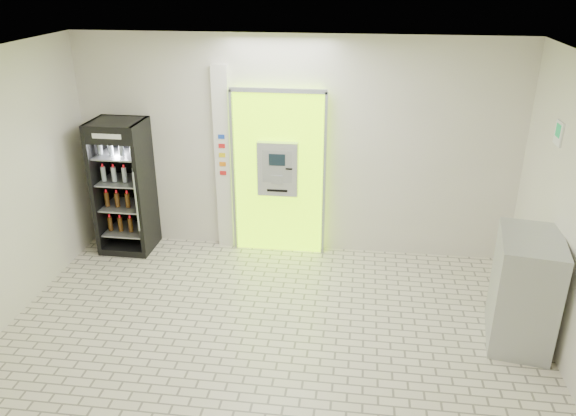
# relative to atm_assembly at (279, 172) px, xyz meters

# --- Properties ---
(ground) EXTENTS (6.00, 6.00, 0.00)m
(ground) POSITION_rel_atm_assembly_xyz_m (0.20, -2.41, -1.17)
(ground) COLOR beige
(ground) RESTS_ON ground
(room_shell) EXTENTS (6.00, 6.00, 6.00)m
(room_shell) POSITION_rel_atm_assembly_xyz_m (0.20, -2.41, 0.67)
(room_shell) COLOR silver
(room_shell) RESTS_ON ground
(atm_assembly) EXTENTS (1.30, 0.24, 2.33)m
(atm_assembly) POSITION_rel_atm_assembly_xyz_m (0.00, 0.00, 0.00)
(atm_assembly) COLOR #99F000
(atm_assembly) RESTS_ON ground
(pillar) EXTENTS (0.22, 0.11, 2.60)m
(pillar) POSITION_rel_atm_assembly_xyz_m (-0.78, 0.04, 0.13)
(pillar) COLOR silver
(pillar) RESTS_ON ground
(beverage_cooler) EXTENTS (0.71, 0.68, 1.88)m
(beverage_cooler) POSITION_rel_atm_assembly_xyz_m (-2.15, -0.23, -0.27)
(beverage_cooler) COLOR black
(beverage_cooler) RESTS_ON ground
(steel_cabinet) EXTENTS (0.76, 1.01, 1.23)m
(steel_cabinet) POSITION_rel_atm_assembly_xyz_m (2.88, -1.79, -0.56)
(steel_cabinet) COLOR #A8AAAF
(steel_cabinet) RESTS_ON ground
(exit_sign) EXTENTS (0.02, 0.22, 0.26)m
(exit_sign) POSITION_rel_atm_assembly_xyz_m (3.19, -1.01, 0.95)
(exit_sign) COLOR white
(exit_sign) RESTS_ON room_shell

